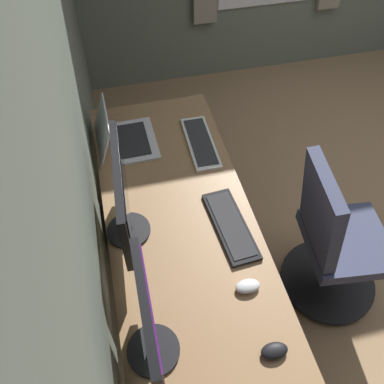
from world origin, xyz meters
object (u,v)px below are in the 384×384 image
object	(u,v)px
monitor_primary	(123,196)
monitor_secondary	(149,325)
mouse_spare	(274,351)
keyboard_main	(231,225)
office_chair	(333,243)
laptop_leftmost	(122,136)
drawer_pedestal	(172,241)
keyboard_spare	(200,143)
mouse_main	(248,286)

from	to	relation	value
monitor_primary	monitor_secondary	size ratio (longest dim) A/B	1.20
monitor_secondary	mouse_spare	world-z (taller)	monitor_secondary
keyboard_main	office_chair	xyz separation A→B (m)	(-0.05, -0.57, -0.28)
monitor_secondary	mouse_spare	bearing A→B (deg)	-104.37
laptop_leftmost	monitor_primary	bearing A→B (deg)	175.72
drawer_pedestal	mouse_spare	distance (m)	0.95
monitor_primary	keyboard_main	bearing A→B (deg)	-100.57
keyboard_spare	mouse_main	world-z (taller)	mouse_main
mouse_spare	keyboard_main	bearing A→B (deg)	-1.04
drawer_pedestal	keyboard_spare	bearing A→B (deg)	-36.03
keyboard_main	keyboard_spare	bearing A→B (deg)	-0.24
laptop_leftmost	mouse_main	bearing A→B (deg)	-158.51
keyboard_main	monitor_primary	bearing A→B (deg)	79.43
drawer_pedestal	mouse_main	distance (m)	0.72
laptop_leftmost	keyboard_main	world-z (taller)	laptop_leftmost
drawer_pedestal	monitor_secondary	world-z (taller)	monitor_secondary
keyboard_spare	laptop_leftmost	bearing A→B (deg)	76.19
drawer_pedestal	laptop_leftmost	size ratio (longest dim) A/B	1.99
keyboard_main	office_chair	distance (m)	0.64
keyboard_spare	mouse_spare	distance (m)	1.17
keyboard_main	mouse_main	bearing A→B (deg)	175.84
keyboard_main	office_chair	bearing A→B (deg)	-94.77
monitor_secondary	laptop_leftmost	bearing A→B (deg)	-1.45
drawer_pedestal	laptop_leftmost	distance (m)	0.64
monitor_secondary	keyboard_main	bearing A→B (deg)	-42.79
monitor_primary	mouse_spare	distance (m)	0.85
laptop_leftmost	keyboard_main	bearing A→B (deg)	-148.54
mouse_main	mouse_spare	world-z (taller)	same
drawer_pedestal	keyboard_spare	world-z (taller)	keyboard_spare
mouse_spare	monitor_primary	bearing A→B (deg)	33.54
monitor_secondary	monitor_primary	bearing A→B (deg)	1.52
monitor_primary	keyboard_main	distance (m)	0.52
drawer_pedestal	keyboard_main	distance (m)	0.52
mouse_spare	laptop_leftmost	bearing A→B (deg)	17.67
mouse_spare	drawer_pedestal	bearing A→B (deg)	15.79
laptop_leftmost	mouse_main	xyz separation A→B (m)	(-1.00, -0.39, -0.04)
drawer_pedestal	laptop_leftmost	world-z (taller)	laptop_leftmost
keyboard_main	keyboard_spare	world-z (taller)	same
office_chair	monitor_secondary	bearing A→B (deg)	113.04
keyboard_main	mouse_spare	bearing A→B (deg)	178.96
drawer_pedestal	monitor_secondary	xyz separation A→B (m)	(-0.72, 0.20, 0.62)
monitor_secondary	office_chair	distance (m)	1.22
mouse_main	office_chair	world-z (taller)	office_chair
monitor_primary	office_chair	world-z (taller)	monitor_primary
monitor_secondary	keyboard_main	world-z (taller)	monitor_secondary
laptop_leftmost	office_chair	world-z (taller)	office_chair
monitor_primary	monitor_secondary	world-z (taller)	monitor_primary
monitor_secondary	keyboard_main	distance (m)	0.69
keyboard_main	monitor_secondary	bearing A→B (deg)	137.21
office_chair	keyboard_spare	bearing A→B (deg)	42.42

